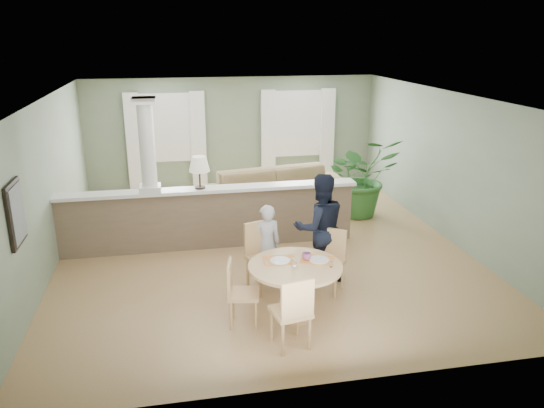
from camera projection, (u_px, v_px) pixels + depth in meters
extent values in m
plane|color=tan|center=(262.00, 247.00, 9.60)|extent=(8.00, 8.00, 0.00)
cube|color=gray|center=(233.00, 134.00, 12.91)|extent=(7.00, 0.02, 2.70)
cube|color=gray|center=(48.00, 186.00, 8.54)|extent=(0.02, 8.00, 2.70)
cube|color=gray|center=(447.00, 166.00, 9.82)|extent=(0.02, 8.00, 2.70)
cube|color=gray|center=(328.00, 273.00, 5.45)|extent=(7.00, 0.02, 2.70)
cube|color=white|center=(261.00, 96.00, 8.76)|extent=(7.00, 8.00, 0.02)
cube|color=white|center=(166.00, 128.00, 12.53)|extent=(1.10, 0.02, 1.50)
cube|color=white|center=(166.00, 128.00, 12.51)|extent=(1.22, 0.04, 1.62)
cube|color=white|center=(297.00, 124.00, 13.11)|extent=(1.10, 0.02, 1.50)
cube|color=white|center=(297.00, 124.00, 13.09)|extent=(1.22, 0.04, 1.62)
cube|color=white|center=(134.00, 142.00, 12.41)|extent=(0.35, 0.10, 2.30)
cube|color=white|center=(198.00, 140.00, 12.68)|extent=(0.35, 0.10, 2.30)
cube|color=white|center=(268.00, 137.00, 12.99)|extent=(0.35, 0.10, 2.30)
cube|color=white|center=(327.00, 135.00, 13.26)|extent=(0.35, 0.10, 2.30)
cube|color=black|center=(16.00, 214.00, 6.62)|extent=(0.04, 0.62, 0.82)
cube|color=#6D665C|center=(18.00, 213.00, 6.63)|extent=(0.02, 0.52, 0.72)
cube|color=#74624B|center=(210.00, 219.00, 9.46)|extent=(5.20, 0.22, 1.05)
cube|color=white|center=(209.00, 189.00, 9.29)|extent=(5.32, 0.36, 0.06)
cube|color=white|center=(150.00, 188.00, 9.08)|extent=(0.36, 0.36, 0.10)
cylinder|color=white|center=(147.00, 145.00, 8.85)|extent=(0.26, 0.26, 1.39)
cube|color=white|center=(144.00, 100.00, 8.62)|extent=(0.38, 0.38, 0.10)
cylinder|color=black|center=(200.00, 187.00, 9.25)|extent=(0.18, 0.18, 0.03)
cylinder|color=black|center=(200.00, 179.00, 9.20)|extent=(0.03, 0.03, 0.28)
cone|color=white|center=(199.00, 164.00, 9.11)|extent=(0.36, 0.36, 0.26)
imported|color=olive|center=(279.00, 193.00, 11.26)|extent=(3.29, 1.74, 0.91)
imported|color=#2B6127|center=(361.00, 176.00, 11.05)|extent=(1.64, 1.46, 1.68)
cylinder|color=tan|center=(295.00, 315.00, 7.26)|extent=(0.53, 0.53, 0.04)
cylinder|color=tan|center=(295.00, 291.00, 7.15)|extent=(0.14, 0.14, 0.68)
cylinder|color=tan|center=(295.00, 267.00, 7.04)|extent=(1.26, 1.26, 0.04)
cube|color=#C1492B|center=(280.00, 260.00, 7.18)|extent=(0.46, 0.35, 0.01)
cube|color=#C1492B|center=(317.00, 260.00, 7.19)|extent=(0.54, 0.47, 0.01)
cylinder|color=silver|center=(280.00, 260.00, 7.15)|extent=(0.27, 0.27, 0.01)
cylinder|color=silver|center=(319.00, 260.00, 7.17)|extent=(0.27, 0.27, 0.01)
cylinder|color=white|center=(294.00, 262.00, 7.00)|extent=(0.08, 0.08, 0.09)
cube|color=silver|center=(276.00, 262.00, 7.09)|extent=(0.02, 0.18, 0.00)
cube|color=silver|center=(267.00, 262.00, 7.12)|extent=(0.02, 0.22, 0.00)
cylinder|color=white|center=(331.00, 264.00, 6.97)|extent=(0.04, 0.04, 0.07)
cylinder|color=silver|center=(331.00, 262.00, 6.96)|extent=(0.04, 0.04, 0.01)
imported|color=blue|center=(307.00, 256.00, 7.19)|extent=(0.13, 0.13, 0.10)
cube|color=tan|center=(265.00, 259.00, 7.89)|extent=(0.59, 0.59, 0.05)
cylinder|color=tan|center=(260.00, 282.00, 7.72)|extent=(0.04, 0.04, 0.47)
cylinder|color=tan|center=(282.00, 276.00, 7.90)|extent=(0.04, 0.04, 0.47)
cylinder|color=tan|center=(248.00, 273.00, 8.03)|extent=(0.04, 0.04, 0.47)
cylinder|color=tan|center=(269.00, 267.00, 8.21)|extent=(0.04, 0.04, 0.47)
cube|color=tan|center=(258.00, 237.00, 7.97)|extent=(0.43, 0.19, 0.51)
cube|color=tan|center=(328.00, 263.00, 7.83)|extent=(0.59, 0.59, 0.05)
cylinder|color=tan|center=(313.00, 280.00, 7.83)|extent=(0.04, 0.04, 0.43)
cylinder|color=tan|center=(335.00, 285.00, 7.68)|extent=(0.04, 0.04, 0.43)
cylinder|color=tan|center=(321.00, 271.00, 8.12)|extent=(0.04, 0.04, 0.43)
cylinder|color=tan|center=(343.00, 276.00, 7.98)|extent=(0.04, 0.04, 0.43)
cube|color=tan|center=(333.00, 243.00, 7.92)|extent=(0.35, 0.27, 0.46)
cube|color=tan|center=(290.00, 312.00, 6.45)|extent=(0.51, 0.51, 0.05)
cylinder|color=tan|center=(297.00, 320.00, 6.74)|extent=(0.04, 0.04, 0.45)
cylinder|color=tan|center=(272.00, 325.00, 6.62)|extent=(0.04, 0.04, 0.45)
cylinder|color=tan|center=(309.00, 334.00, 6.43)|extent=(0.04, 0.04, 0.45)
cylinder|color=tan|center=(283.00, 340.00, 6.30)|extent=(0.04, 0.04, 0.45)
cube|color=tan|center=(298.00, 300.00, 6.19)|extent=(0.42, 0.12, 0.48)
cube|color=tan|center=(244.00, 294.00, 6.97)|extent=(0.47, 0.47, 0.05)
cylinder|color=tan|center=(256.00, 315.00, 6.88)|extent=(0.04, 0.04, 0.41)
cylinder|color=tan|center=(257.00, 303.00, 7.19)|extent=(0.04, 0.04, 0.41)
cylinder|color=tan|center=(231.00, 315.00, 6.88)|extent=(0.04, 0.04, 0.41)
cylinder|color=tan|center=(233.00, 303.00, 7.19)|extent=(0.04, 0.04, 0.41)
cube|color=tan|center=(230.00, 278.00, 6.89)|extent=(0.11, 0.38, 0.44)
imported|color=#A8A8AE|center=(266.00, 244.00, 8.07)|extent=(0.48, 0.34, 1.26)
imported|color=black|center=(320.00, 228.00, 8.12)|extent=(0.86, 0.69, 1.71)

